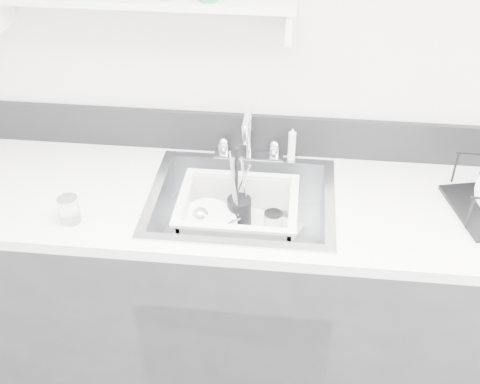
# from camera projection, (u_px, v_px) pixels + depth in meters

# --- Properties ---
(room_shell) EXTENTS (3.50, 3.00, 2.60)m
(room_shell) POSITION_uv_depth(u_px,v_px,m) (190.00, 113.00, 0.98)
(room_shell) COLOR silver
(room_shell) RESTS_ON ground
(counter_run) EXTENTS (3.20, 0.62, 0.92)m
(counter_run) POSITION_uv_depth(u_px,v_px,m) (241.00, 292.00, 2.34)
(counter_run) COLOR #26262A
(counter_run) RESTS_ON ground
(backsplash) EXTENTS (3.20, 0.02, 0.16)m
(backsplash) POSITION_uv_depth(u_px,v_px,m) (250.00, 134.00, 2.27)
(backsplash) COLOR black
(backsplash) RESTS_ON counter_run
(sink) EXTENTS (0.64, 0.52, 0.20)m
(sink) POSITION_uv_depth(u_px,v_px,m) (242.00, 218.00, 2.13)
(sink) COLOR silver
(sink) RESTS_ON counter_run
(faucet) EXTENTS (0.26, 0.18, 0.23)m
(faucet) POSITION_uv_depth(u_px,v_px,m) (249.00, 146.00, 2.23)
(faucet) COLOR silver
(faucet) RESTS_ON counter_run
(side_sprayer) EXTENTS (0.03, 0.03, 0.14)m
(side_sprayer) POSITION_uv_depth(u_px,v_px,m) (292.00, 144.00, 2.22)
(side_sprayer) COLOR white
(side_sprayer) RESTS_ON counter_run
(wall_shelf) EXTENTS (1.00, 0.16, 0.12)m
(wall_shelf) POSITION_uv_depth(u_px,v_px,m) (142.00, 1.00, 1.94)
(wall_shelf) COLOR silver
(wall_shelf) RESTS_ON room_shell
(wash_tub) EXTENTS (0.52, 0.48, 0.16)m
(wash_tub) POSITION_uv_depth(u_px,v_px,m) (238.00, 217.00, 2.13)
(wash_tub) COLOR white
(wash_tub) RESTS_ON sink
(plate_stack) EXTENTS (0.26, 0.25, 0.10)m
(plate_stack) POSITION_uv_depth(u_px,v_px,m) (210.00, 231.00, 2.12)
(plate_stack) COLOR white
(plate_stack) RESTS_ON wash_tub
(utensil_cup) EXTENTS (0.09, 0.09, 0.30)m
(utensil_cup) POSITION_uv_depth(u_px,v_px,m) (239.00, 210.00, 2.16)
(utensil_cup) COLOR black
(utensil_cup) RESTS_ON wash_tub
(ladle) EXTENTS (0.28, 0.22, 0.08)m
(ladle) POSITION_uv_depth(u_px,v_px,m) (215.00, 228.00, 2.12)
(ladle) COLOR silver
(ladle) RESTS_ON wash_tub
(tumbler_in_tub) EXTENTS (0.08, 0.08, 0.09)m
(tumbler_in_tub) POSITION_uv_depth(u_px,v_px,m) (273.00, 224.00, 2.12)
(tumbler_in_tub) COLOR white
(tumbler_in_tub) RESTS_ON wash_tub
(tumbler_counter) EXTENTS (0.08, 0.08, 0.09)m
(tumbler_counter) POSITION_uv_depth(u_px,v_px,m) (69.00, 210.00, 1.94)
(tumbler_counter) COLOR white
(tumbler_counter) RESTS_ON counter_run
(bowl_small) EXTENTS (0.12, 0.12, 0.03)m
(bowl_small) POSITION_uv_depth(u_px,v_px,m) (261.00, 245.00, 2.08)
(bowl_small) COLOR white
(bowl_small) RESTS_ON wash_tub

